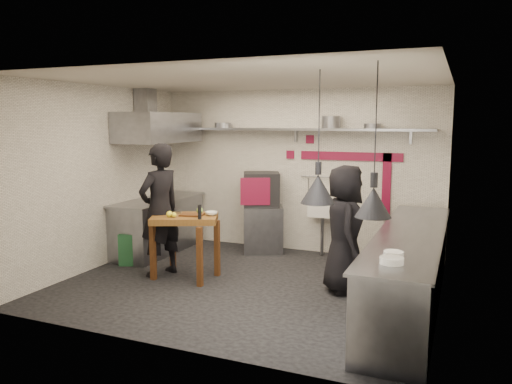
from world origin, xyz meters
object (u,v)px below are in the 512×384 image
at_px(prep_table, 185,247).
at_px(chef_right, 345,229).
at_px(oven_stand, 263,229).
at_px(green_bin, 130,248).
at_px(chef_left, 160,210).
at_px(combi_oven, 261,189).

distance_m(prep_table, chef_right, 2.30).
bearing_deg(prep_table, oven_stand, 51.83).
relative_size(green_bin, chef_left, 0.26).
relative_size(combi_oven, chef_right, 0.36).
xyz_separation_m(combi_oven, prep_table, (-0.43, -1.85, -0.63)).
bearing_deg(combi_oven, chef_right, -64.36).
height_order(combi_oven, chef_left, chef_left).
height_order(combi_oven, prep_table, combi_oven).
distance_m(prep_table, chef_left, 0.65).
relative_size(oven_stand, chef_left, 0.41).
bearing_deg(green_bin, combi_oven, 44.35).
relative_size(chef_left, chef_right, 1.15).
height_order(combi_oven, green_bin, combi_oven).
xyz_separation_m(green_bin, prep_table, (1.18, -0.28, 0.21)).
bearing_deg(oven_stand, green_bin, -161.12).
bearing_deg(oven_stand, prep_table, -128.78).
xyz_separation_m(oven_stand, prep_table, (-0.48, -1.82, 0.06)).
relative_size(green_bin, chef_right, 0.29).
height_order(prep_table, chef_left, chef_left).
bearing_deg(prep_table, chef_left, 158.97).
relative_size(combi_oven, green_bin, 1.21).
relative_size(green_bin, prep_table, 0.54).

